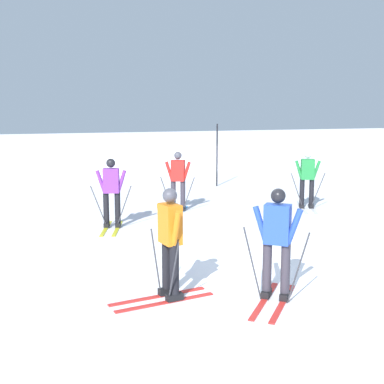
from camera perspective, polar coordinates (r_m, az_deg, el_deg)
The scene contains 8 objects.
ground_plane at distance 9.35m, azimuth 6.89°, elevation -8.52°, with size 120.00×120.00×0.00m, color white.
far_snow_ridge at distance 27.23m, azimuth -13.53°, elevation 4.22°, with size 80.00×9.70×1.21m, color white.
skier_orange at distance 7.54m, azimuth -2.58°, elevation -5.55°, with size 1.63×1.00×1.71m.
skier_purple at distance 12.33m, azimuth -9.20°, elevation 0.12°, with size 0.95×1.63×1.71m.
skier_red at distance 14.26m, azimuth -1.62°, elevation 1.45°, with size 1.16×1.55×1.71m.
skier_green at distance 14.98m, azimuth 13.04°, elevation 1.59°, with size 1.03×1.60×1.71m.
skier_blue at distance 7.61m, azimuth 9.67°, elevation -5.52°, with size 1.38×1.41×1.71m.
trail_marker_pole at distance 19.09m, azimuth 2.88°, elevation 4.22°, with size 0.06×0.06×2.38m, color black.
Camera 1 is at (-4.48, -7.70, 2.83)m, focal length 46.65 mm.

